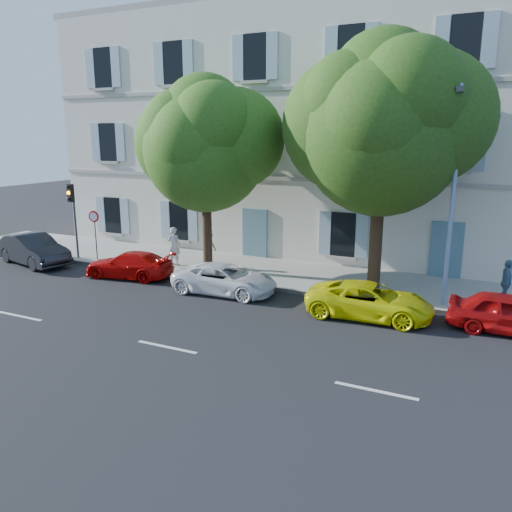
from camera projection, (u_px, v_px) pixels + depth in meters
The scene contains 17 objects.
ground at pixel (232, 306), 17.91m from camera, with size 90.00×90.00×0.00m, color black.
sidewalk at pixel (279, 273), 21.81m from camera, with size 36.00×4.50×0.15m, color #A09E96.
kerb at pixel (258, 287), 19.90m from camera, with size 36.00×0.16×0.16m, color #9E998E.
building at pixel (323, 134), 25.48m from camera, with size 28.00×7.00×12.00m, color beige.
car_dark_sedan at pixel (33, 249), 23.52m from camera, with size 1.52×4.35×1.43m, color black.
car_red_coupe at pixel (129, 265), 21.35m from camera, with size 1.57×3.87×1.12m, color #BF0705.
car_white_coupe at pixel (225, 279), 19.22m from camera, with size 1.87×4.05×1.12m, color white.
car_yellow_supercar at pixel (369, 301), 16.65m from camera, with size 1.93×4.18×1.16m, color #E4E509.
car_red_hatchback at pixel (511, 314), 15.28m from camera, with size 1.48×3.67×1.25m, color #A1090A.
tree_left at pixel (205, 151), 20.89m from camera, with size 5.19×5.19×8.05m.
tree_right at pixel (382, 134), 17.83m from camera, with size 5.90×5.90×9.10m.
traffic_light at pixel (72, 205), 23.69m from camera, with size 0.30×0.40×3.58m.
road_sign at pixel (95, 224), 23.62m from camera, with size 0.54×0.11×2.35m.
street_lamp at pixel (454, 187), 16.49m from camera, with size 0.25×1.56×7.31m.
pedestrian_a at pixel (174, 246), 22.78m from camera, with size 0.65×0.42×1.77m, color beige.
pedestrian_b at pixel (209, 249), 22.57m from camera, with size 0.76×0.59×1.56m, color #D5CE88.
pedestrian_c at pixel (506, 282), 17.42m from camera, with size 0.94×0.39×1.61m, color slate.
Camera 1 is at (7.98, -15.02, 5.94)m, focal length 35.00 mm.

